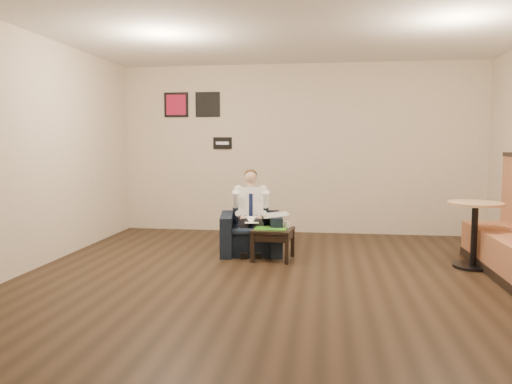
# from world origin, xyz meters

# --- Properties ---
(ground) EXTENTS (6.00, 6.00, 0.00)m
(ground) POSITION_xyz_m (0.00, 0.00, 0.00)
(ground) COLOR black
(ground) RESTS_ON ground
(wall_back) EXTENTS (6.00, 0.02, 2.80)m
(wall_back) POSITION_xyz_m (0.00, 3.00, 1.40)
(wall_back) COLOR beige
(wall_back) RESTS_ON ground
(wall_front) EXTENTS (6.00, 0.02, 2.80)m
(wall_front) POSITION_xyz_m (0.00, -3.00, 1.40)
(wall_front) COLOR beige
(wall_front) RESTS_ON ground
(wall_left) EXTENTS (0.02, 6.00, 2.80)m
(wall_left) POSITION_xyz_m (-3.00, 0.00, 1.40)
(wall_left) COLOR beige
(wall_left) RESTS_ON ground
(ceiling) EXTENTS (6.00, 6.00, 0.02)m
(ceiling) POSITION_xyz_m (0.00, 0.00, 2.80)
(ceiling) COLOR white
(ceiling) RESTS_ON wall_back
(seating_sign) EXTENTS (0.32, 0.02, 0.20)m
(seating_sign) POSITION_xyz_m (-1.30, 2.98, 1.50)
(seating_sign) COLOR black
(seating_sign) RESTS_ON wall_back
(art_print_left) EXTENTS (0.42, 0.03, 0.42)m
(art_print_left) POSITION_xyz_m (-2.10, 2.98, 2.15)
(art_print_left) COLOR #B4163C
(art_print_left) RESTS_ON wall_back
(art_print_right) EXTENTS (0.42, 0.03, 0.42)m
(art_print_right) POSITION_xyz_m (-1.55, 2.98, 2.15)
(art_print_right) COLOR black
(art_print_right) RESTS_ON wall_back
(armchair) EXTENTS (0.94, 0.94, 0.79)m
(armchair) POSITION_xyz_m (-0.56, 1.32, 0.40)
(armchair) COLOR black
(armchair) RESTS_ON ground
(seated_man) EXTENTS (0.63, 0.85, 1.08)m
(seated_man) POSITION_xyz_m (-0.55, 1.22, 0.54)
(seated_man) COLOR white
(seated_man) RESTS_ON armchair
(lap_papers) EXTENTS (0.23, 0.29, 0.01)m
(lap_papers) POSITION_xyz_m (-0.53, 1.13, 0.49)
(lap_papers) COLOR white
(lap_papers) RESTS_ON seated_man
(newspaper) EXTENTS (0.43, 0.49, 0.01)m
(newspaper) POSITION_xyz_m (-0.22, 1.28, 0.54)
(newspaper) COLOR silver
(newspaper) RESTS_ON armchair
(side_table) EXTENTS (0.54, 0.54, 0.40)m
(side_table) POSITION_xyz_m (-0.22, 0.97, 0.20)
(side_table) COLOR black
(side_table) RESTS_ON ground
(green_folder) EXTENTS (0.41, 0.30, 0.01)m
(green_folder) POSITION_xyz_m (-0.25, 0.95, 0.41)
(green_folder) COLOR green
(green_folder) RESTS_ON side_table
(coffee_mug) EXTENTS (0.08, 0.08, 0.09)m
(coffee_mug) POSITION_xyz_m (-0.05, 1.06, 0.45)
(coffee_mug) COLOR white
(coffee_mug) RESTS_ON side_table
(smartphone) EXTENTS (0.14, 0.09, 0.01)m
(smartphone) POSITION_xyz_m (-0.16, 1.10, 0.41)
(smartphone) COLOR black
(smartphone) RESTS_ON side_table
(cafe_table) EXTENTS (0.80, 0.80, 0.80)m
(cafe_table) POSITION_xyz_m (2.22, 0.88, 0.40)
(cafe_table) COLOR tan
(cafe_table) RESTS_ON ground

